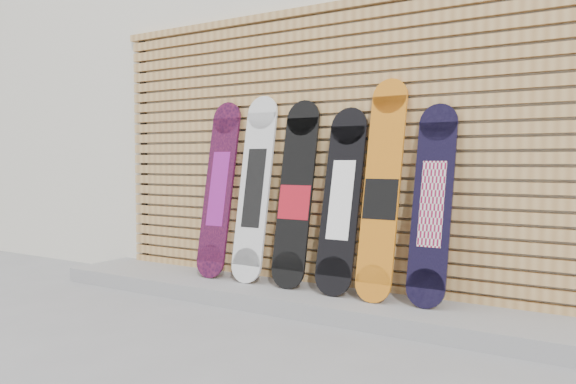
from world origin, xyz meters
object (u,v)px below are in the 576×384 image
Objects in this scene: snowboard_1 at (255,188)px; snowboard_2 at (296,194)px; snowboard_0 at (219,189)px; snowboard_4 at (382,190)px; snowboard_5 at (432,204)px; snowboard_3 at (341,200)px.

snowboard_2 is (0.39, -0.00, -0.04)m from snowboard_1.
snowboard_0 is 0.98× the size of snowboard_1.
snowboard_0 is at bearing 178.99° from snowboard_4.
snowboard_5 is at bearing -0.08° from snowboard_2.
snowboard_0 is at bearing 180.00° from snowboard_1.
snowboard_0 is 1.02× the size of snowboard_2.
snowboard_4 reaches higher than snowboard_0.
snowboard_3 is (0.40, -0.01, -0.03)m from snowboard_2.
snowboard_3 is 0.33m from snowboard_4.
snowboard_0 is 1.08× the size of snowboard_5.
snowboard_4 reaches higher than snowboard_5.
snowboard_0 is 1.47m from snowboard_4.
snowboard_2 is (0.75, -0.00, -0.02)m from snowboard_0.
snowboard_2 is at bearing -0.18° from snowboard_1.
snowboard_4 reaches higher than snowboard_3.
snowboard_0 is at bearing 179.32° from snowboard_3.
snowboard_3 is at bearing -0.99° from snowboard_1.
snowboard_4 is (1.47, -0.03, 0.03)m from snowboard_0.
snowboard_4 reaches higher than snowboard_1.
snowboard_1 is 1.10× the size of snowboard_5.
snowboard_4 is at bearing -176.25° from snowboard_5.
snowboard_1 is 1.10× the size of snowboard_3.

